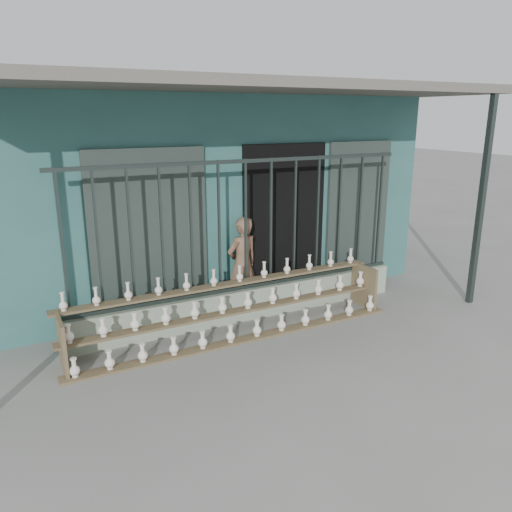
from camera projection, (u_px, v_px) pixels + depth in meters
name	position (u px, v px, depth m)	size (l,w,h in m)	color
ground	(295.00, 355.00, 6.03)	(60.00, 60.00, 0.00)	slate
workshop_building	(175.00, 181.00, 9.19)	(7.40, 6.60, 3.21)	#2B5B58
parapet_wall	(246.00, 303.00, 7.07)	(5.00, 0.20, 0.45)	#94A48C
security_fence	(246.00, 226.00, 6.77)	(5.00, 0.04, 1.80)	#283330
shelf_rack	(236.00, 309.00, 6.52)	(4.50, 0.68, 0.85)	brown
elderly_woman	(242.00, 264.00, 7.26)	(0.51, 0.34, 1.41)	brown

